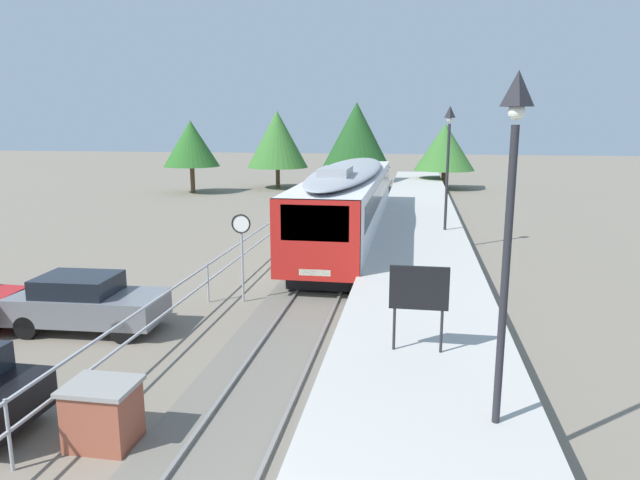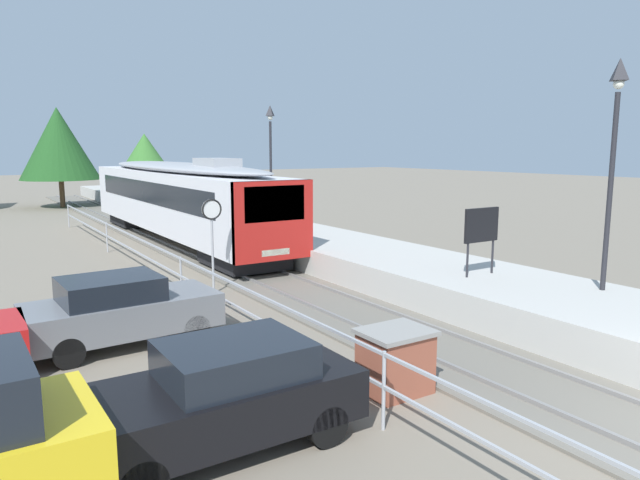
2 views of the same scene
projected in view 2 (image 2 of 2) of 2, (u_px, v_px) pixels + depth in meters
The scene contains 14 objects.
ground_plane at pixel (110, 248), 24.66m from camera, with size 160.00×160.00×0.00m, color slate.
track_rails at pixel (177, 241), 26.26m from camera, with size 3.20×60.00×0.14m.
commuter_train at pixel (179, 196), 25.59m from camera, with size 2.82×18.37×3.74m.
station_platform at pixel (242, 227), 27.93m from camera, with size 3.90×60.00×0.90m, color #B7B5AD.
platform_lamp_near_end at pixel (615, 131), 13.09m from camera, with size 0.34×0.34×5.35m.
platform_lamp_mid_platform at pixel (270, 140), 27.04m from camera, with size 0.34×0.34×5.35m.
platform_notice_board at pixel (481, 227), 15.07m from camera, with size 1.20×0.08×1.80m.
speed_limit_sign at pixel (212, 222), 16.61m from camera, with size 0.61×0.10×2.81m.
brick_utility_cabinet at pixel (395, 360), 10.02m from camera, with size 1.21×0.99×1.13m.
carpark_fence at pixel (181, 269), 16.06m from camera, with size 0.06×36.06×1.25m.
parked_hatchback_black at pixel (222, 395), 8.10m from camera, with size 4.00×1.76×1.53m.
parked_hatchback_grey at pixel (121, 309), 12.41m from camera, with size 4.08×1.94×1.53m.
tree_distant_left at pixel (145, 157), 48.00m from camera, with size 5.08×5.08×5.49m.
tree_distant_centre at pixel (59, 144), 41.11m from camera, with size 5.50×5.50×7.17m.
Camera 2 is at (-8.53, -3.34, 4.23)m, focal length 32.17 mm.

